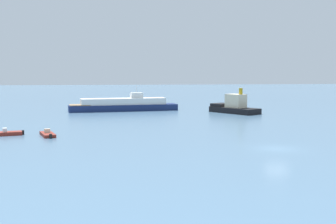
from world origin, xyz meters
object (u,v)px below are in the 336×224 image
(small_motorboat, at_px, (7,133))
(fishing_skiff, at_px, (48,134))
(tugboat, at_px, (234,107))
(white_riverboat, at_px, (123,105))

(small_motorboat, distance_m, fishing_skiff, 5.41)
(tugboat, bearing_deg, white_riverboat, 161.58)
(tugboat, height_order, white_riverboat, white_riverboat)
(tugboat, xyz_separation_m, fishing_skiff, (-31.33, -27.77, -1.00))
(small_motorboat, relative_size, fishing_skiff, 0.87)
(white_riverboat, distance_m, fishing_skiff, 36.29)
(tugboat, height_order, fishing_skiff, tugboat)
(white_riverboat, bearing_deg, small_motorboat, -114.58)
(white_riverboat, bearing_deg, fishing_skiff, -106.19)
(white_riverboat, bearing_deg, tugboat, -18.42)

